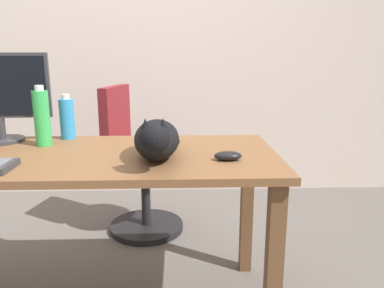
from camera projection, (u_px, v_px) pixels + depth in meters
The scene contains 7 objects.
back_wall at pixel (126, 34), 2.95m from camera, with size 6.00×0.04×2.60m, color beige.
desk at pixel (83, 176), 1.60m from camera, with size 1.65×0.70×0.74m.
office_chair at pixel (138, 169), 2.44m from camera, with size 0.50×0.48×0.95m.
cat at pixel (157, 139), 1.49m from camera, with size 0.19×0.61×0.20m.
computer_mouse at pixel (228, 156), 1.48m from camera, with size 0.11×0.06×0.04m, color black.
water_bottle at pixel (67, 118), 1.84m from camera, with size 0.07×0.07×0.22m.
spray_bottle at pixel (42, 118), 1.69m from camera, with size 0.07×0.07×0.27m.
Camera 1 is at (0.41, -1.54, 1.15)m, focal length 35.15 mm.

